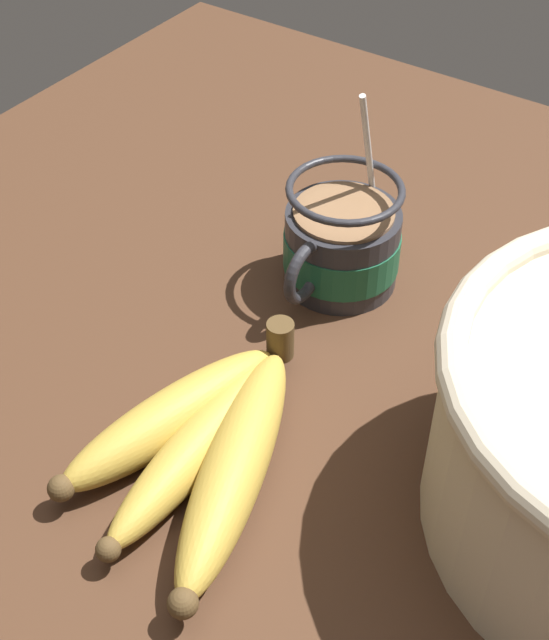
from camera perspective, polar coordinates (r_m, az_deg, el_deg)
table at (r=66.64cm, az=2.27°, el=-3.92°), size 91.75×91.75×3.19cm
coffee_mug at (r=70.48cm, az=4.29°, el=4.86°), size 14.01×9.25×15.90cm
banana_bunch at (r=58.33cm, az=-4.51°, el=-7.86°), size 21.61×14.91×4.29cm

